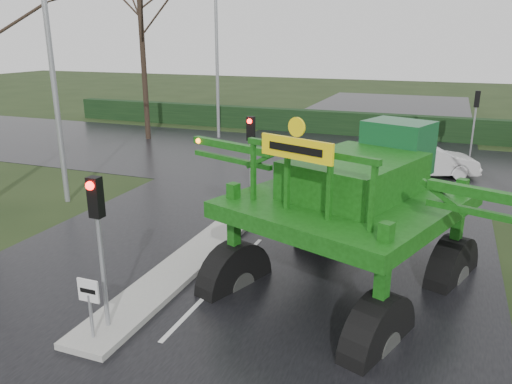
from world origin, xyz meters
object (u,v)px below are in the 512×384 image
(traffic_signal_mid, at_px, (251,143))
(crop_sprayer, at_px, (241,182))
(street_light_left_far, at_px, (221,41))
(white_sedan, at_px, (426,176))
(traffic_signal_near, at_px, (98,221))
(traffic_signal_far, at_px, (476,109))
(keep_left_sign, at_px, (89,299))
(street_light_left_near, at_px, (56,43))

(traffic_signal_mid, relative_size, crop_sprayer, 0.36)
(street_light_left_far, bearing_deg, white_sedan, -21.53)
(traffic_signal_near, distance_m, traffic_signal_far, 22.42)
(keep_left_sign, height_order, white_sedan, keep_left_sign)
(street_light_left_far, distance_m, white_sedan, 14.90)
(traffic_signal_near, distance_m, white_sedan, 17.21)
(keep_left_sign, distance_m, traffic_signal_near, 1.61)
(keep_left_sign, relative_size, traffic_signal_mid, 0.38)
(traffic_signal_far, xyz_separation_m, street_light_left_near, (-14.69, -14.01, 3.40))
(traffic_signal_far, bearing_deg, street_light_left_far, 0.03)
(traffic_signal_near, xyz_separation_m, crop_sprayer, (1.80, 3.28, 0.14))
(traffic_signal_near, relative_size, street_light_left_near, 0.35)
(street_light_left_far, bearing_deg, street_light_left_near, -90.00)
(keep_left_sign, bearing_deg, traffic_signal_mid, 90.00)
(keep_left_sign, relative_size, traffic_signal_near, 0.38)
(white_sedan, bearing_deg, traffic_signal_far, -40.90)
(traffic_signal_near, xyz_separation_m, traffic_signal_far, (7.80, 21.02, 0.00))
(white_sedan, bearing_deg, crop_sprayer, 143.40)
(traffic_signal_mid, xyz_separation_m, traffic_signal_far, (7.80, 12.52, 0.00))
(traffic_signal_far, distance_m, white_sedan, 5.99)
(keep_left_sign, bearing_deg, street_light_left_far, 107.78)
(street_light_left_far, xyz_separation_m, crop_sprayer, (8.70, -17.73, -3.26))
(traffic_signal_near, bearing_deg, white_sedan, 70.08)
(street_light_left_near, distance_m, crop_sprayer, 10.01)
(traffic_signal_far, height_order, street_light_left_far, street_light_left_far)
(traffic_signal_far, xyz_separation_m, crop_sprayer, (-6.00, -17.74, 0.14))
(traffic_signal_far, xyz_separation_m, street_light_left_far, (-14.69, -0.01, 3.40))
(traffic_signal_mid, xyz_separation_m, street_light_left_near, (-6.89, -1.49, 3.40))
(keep_left_sign, height_order, traffic_signal_far, traffic_signal_far)
(traffic_signal_mid, relative_size, street_light_left_far, 0.35)
(traffic_signal_near, height_order, white_sedan, traffic_signal_near)
(crop_sprayer, bearing_deg, street_light_left_near, 176.88)
(traffic_signal_far, relative_size, white_sedan, 0.79)
(street_light_left_far, bearing_deg, crop_sprayer, -63.87)
(street_light_left_far, relative_size, crop_sprayer, 1.03)
(traffic_signal_mid, bearing_deg, street_light_left_far, 118.86)
(crop_sprayer, distance_m, white_sedan, 13.61)
(keep_left_sign, relative_size, white_sedan, 0.30)
(traffic_signal_near, relative_size, crop_sprayer, 0.36)
(street_light_left_near, height_order, crop_sprayer, street_light_left_near)
(street_light_left_far, bearing_deg, traffic_signal_far, 0.03)
(traffic_signal_mid, xyz_separation_m, crop_sprayer, (1.80, -5.22, 0.14))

